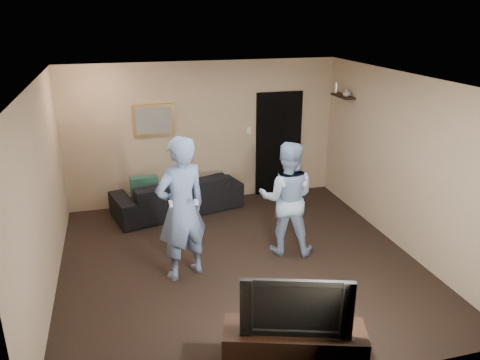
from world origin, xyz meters
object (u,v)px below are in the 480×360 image
object	(u,v)px
wii_player_right	(287,198)
tv_console	(294,350)
television	(296,302)
sofa	(178,194)
wii_player_left	(181,209)

from	to	relation	value
wii_player_right	tv_console	bearing A→B (deg)	-108.59
television	sofa	bearing A→B (deg)	115.61
tv_console	television	xyz separation A→B (m)	(-0.00, 0.00, 0.56)
sofa	television	distance (m)	4.34
tv_console	television	size ratio (longest dim) A/B	1.31
tv_console	wii_player_right	size ratio (longest dim) A/B	0.82
television	wii_player_left	xyz separation A→B (m)	(-0.78, 2.09, 0.18)
tv_console	wii_player_right	distance (m)	2.58
sofa	television	bearing A→B (deg)	83.25
wii_player_left	wii_player_right	distance (m)	1.61
sofa	wii_player_left	bearing A→B (deg)	69.96
sofa	wii_player_right	xyz separation A→B (m)	(1.35, -1.90, 0.52)
sofa	wii_player_right	world-z (taller)	wii_player_right
television	wii_player_left	bearing A→B (deg)	128.68
tv_console	wii_player_left	distance (m)	2.35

